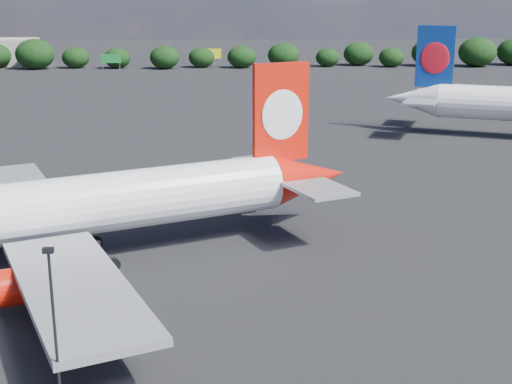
{
  "coord_description": "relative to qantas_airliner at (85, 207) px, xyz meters",
  "views": [
    {
      "loc": [
        13.29,
        -38.33,
        22.21
      ],
      "look_at": [
        16.0,
        12.0,
        8.0
      ],
      "focal_mm": 50.0,
      "sensor_mm": 36.0,
      "label": 1
    }
  ],
  "objects": [
    {
      "name": "ground",
      "position": [
        -2.04,
        40.76,
        -4.89
      ],
      "size": [
        500.0,
        500.0,
        0.0
      ],
      "primitive_type": "plane",
      "color": "black",
      "rests_on": "ground"
    },
    {
      "name": "horizon_treeline",
      "position": [
        11.79,
        160.42,
        -1.09
      ],
      "size": [
        203.21,
        14.77,
        8.94
      ],
      "color": "black",
      "rests_on": "ground"
    },
    {
      "name": "apron_lamp_post",
      "position": [
        2.74,
        -23.93,
        0.75
      ],
      "size": [
        0.55,
        0.3,
        10.0
      ],
      "color": "black",
      "rests_on": "ground"
    },
    {
      "name": "highway_sign",
      "position": [
        -20.04,
        156.76,
        -1.76
      ],
      "size": [
        6.0,
        0.3,
        4.5
      ],
      "color": "#166F2B",
      "rests_on": "ground"
    },
    {
      "name": "billboard_yellow",
      "position": [
        9.96,
        162.76,
        -1.02
      ],
      "size": [
        5.0,
        0.3,
        5.5
      ],
      "color": "yellow",
      "rests_on": "ground"
    },
    {
      "name": "qantas_airliner",
      "position": [
        0.0,
        0.0,
        0.0
      ],
      "size": [
        47.08,
        45.35,
        16.05
      ],
      "color": "white",
      "rests_on": "ground"
    }
  ]
}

